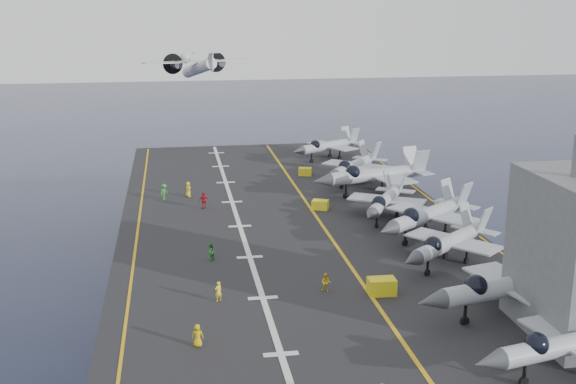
{
  "coord_description": "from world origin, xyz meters",
  "views": [
    {
      "loc": [
        -12.82,
        -75.26,
        34.28
      ],
      "look_at": [
        0.0,
        4.0,
        13.0
      ],
      "focal_mm": 45.0,
      "sensor_mm": 36.0,
      "label": 1
    }
  ],
  "objects": [
    {
      "name": "ground",
      "position": [
        0.0,
        0.0,
        0.0
      ],
      "size": [
        500.0,
        500.0,
        0.0
      ],
      "primitive_type": "plane",
      "color": "#142135",
      "rests_on": "ground"
    },
    {
      "name": "hull",
      "position": [
        0.0,
        0.0,
        5.0
      ],
      "size": [
        36.0,
        90.0,
        10.0
      ],
      "primitive_type": "cube",
      "color": "#56595E",
      "rests_on": "ground"
    },
    {
      "name": "flight_deck",
      "position": [
        0.0,
        0.0,
        10.2
      ],
      "size": [
        38.0,
        92.0,
        0.4
      ],
      "primitive_type": "cube",
      "color": "black",
      "rests_on": "hull"
    },
    {
      "name": "foul_line",
      "position": [
        3.0,
        0.0,
        10.42
      ],
      "size": [
        0.35,
        90.0,
        0.02
      ],
      "primitive_type": "cube",
      "color": "gold",
      "rests_on": "flight_deck"
    },
    {
      "name": "landing_centerline",
      "position": [
        -6.0,
        0.0,
        10.42
      ],
      "size": [
        0.5,
        90.0,
        0.02
      ],
      "primitive_type": "cube",
      "color": "silver",
      "rests_on": "flight_deck"
    },
    {
      "name": "deck_edge_port",
      "position": [
        -17.0,
        0.0,
        10.42
      ],
      "size": [
        0.25,
        90.0,
        0.02
      ],
      "primitive_type": "cube",
      "color": "gold",
      "rests_on": "flight_deck"
    },
    {
      "name": "deck_edge_stbd",
      "position": [
        18.5,
        0.0,
        10.42
      ],
      "size": [
        0.25,
        90.0,
        0.02
      ],
      "primitive_type": "cube",
      "color": "gold",
      "rests_on": "flight_deck"
    },
    {
      "name": "island_superstructure",
      "position": [
        15.0,
        -30.0,
        17.9
      ],
      "size": [
        5.0,
        10.0,
        15.0
      ],
      "primitive_type": null,
      "color": "#56595E",
      "rests_on": "flight_deck"
    },
    {
      "name": "fighter_jet_0",
      "position": [
        12.44,
        -35.76,
        12.74
      ],
      "size": [
        15.13,
        11.73,
        4.68
      ],
      "primitive_type": null,
      "color": "#9BA5AB",
      "rests_on": "flight_deck"
    },
    {
      "name": "fighter_jet_1",
      "position": [
        12.61,
        -26.42,
        12.99
      ],
      "size": [
        16.91,
        13.29,
        5.19
      ],
      "primitive_type": null,
      "color": "#96A0A7",
      "rests_on": "flight_deck"
    },
    {
      "name": "fighter_jet_2",
      "position": [
        12.16,
        -14.88,
        12.73
      ],
      "size": [
        16.09,
        15.44,
        4.67
      ],
      "primitive_type": null,
      "color": "#929BA3",
      "rests_on": "flight_deck"
    },
    {
      "name": "fighter_jet_3",
      "position": [
        13.12,
        -6.57,
        12.92
      ],
      "size": [
        17.45,
        16.47,
        5.05
      ],
      "primitive_type": null,
      "color": "#9EA5AE",
      "rests_on": "flight_deck"
    },
    {
      "name": "fighter_jet_4",
      "position": [
        10.53,
        0.32,
        12.66
      ],
      "size": [
        14.12,
        15.62,
        4.52
      ],
      "primitive_type": null,
      "color": "#9CA3AE",
      "rests_on": "flight_deck"
    },
    {
      "name": "fighter_jet_5",
      "position": [
        12.54,
        10.75,
        13.16
      ],
      "size": [
        18.08,
        14.33,
        5.52
      ],
      "primitive_type": null,
      "color": "#8F989E",
      "rests_on": "flight_deck"
    },
    {
      "name": "fighter_jet_6",
      "position": [
        11.3,
        17.48,
        12.82
      ],
      "size": [
        15.99,
        16.67,
        4.84
      ],
      "primitive_type": null,
      "color": "gray",
      "rests_on": "flight_deck"
    },
    {
      "name": "fighter_jet_8",
      "position": [
        11.02,
        32.48,
        12.66
      ],
      "size": [
        15.62,
        14.2,
        4.51
      ],
      "primitive_type": null,
      "color": "#8C939B",
      "rests_on": "flight_deck"
    },
    {
      "name": "tow_cart_a",
      "position": [
        3.98,
        -20.72,
        11.09
      ],
      "size": [
        2.34,
        1.56,
        1.38
      ],
      "primitive_type": null,
      "color": "yellow",
      "rests_on": "flight_deck"
    },
    {
      "name": "tow_cart_b",
      "position": [
        4.06,
        5.16,
        10.96
      ],
      "size": [
        2.2,
        1.88,
        1.12
      ],
      "primitive_type": null,
      "color": "yellow",
      "rests_on": "flight_deck"
    },
    {
      "name": "tow_cart_c",
      "position": [
        5.41,
        22.42,
        10.94
      ],
      "size": [
        2.03,
        1.56,
        1.09
      ],
      "primitive_type": null,
      "color": "gold",
      "rests_on": "flight_deck"
    },
    {
      "name": "crew_0",
      "position": [
        -11.67,
        -27.84,
        11.24
      ],
      "size": [
        1.05,
        0.74,
        1.68
      ],
      "primitive_type": "imported",
      "color": "gold",
      "rests_on": "flight_deck"
    },
    {
      "name": "crew_1",
      "position": [
        -9.67,
        -20.06,
        11.26
      ],
      "size": [
        1.24,
        1.1,
        1.73
      ],
      "primitive_type": "imported",
      "color": "yellow",
      "rests_on": "flight_deck"
    },
    {
      "name": "crew_2",
      "position": [
        -9.76,
        -10.21,
        11.27
      ],
      "size": [
        1.21,
        1.24,
        1.74
      ],
      "primitive_type": "imported",
      "color": "green",
      "rests_on": "flight_deck"
    },
    {
      "name": "crew_3",
      "position": [
        -14.19,
        12.47,
        11.4
      ],
      "size": [
        1.39,
        1.44,
        2.01
      ],
      "primitive_type": "imported",
      "color": "#2B862C",
      "rests_on": "flight_deck"
    },
    {
      "name": "crew_4",
      "position": [
        -9.51,
        7.71,
        11.4
      ],
      "size": [
        1.32,
        0.98,
        2.01
      ],
      "primitive_type": "imported",
      "color": "#AE0F21",
      "rests_on": "flight_deck"
    },
    {
      "name": "crew_5",
      "position": [
        -11.23,
        13.46,
        11.35
      ],
      "size": [
        1.14,
        1.35,
        1.91
      ],
      "primitive_type": "imported",
      "color": "yellow",
      "rests_on": "flight_deck"
    },
    {
      "name": "crew_7",
      "position": [
        -0.54,
        -19.43,
        11.21
      ],
      "size": [
        1.14,
        0.96,
        1.62
      ],
      "primitive_type": "imported",
      "color": "yellow",
      "rests_on": "flight_deck"
    },
    {
      "name": "transport_plane",
      "position": [
        -7.76,
        55.41,
        22.75
      ],
      "size": [
        23.37,
        19.21,
        4.76
      ],
      "primitive_type": null,
      "color": "white"
    }
  ]
}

